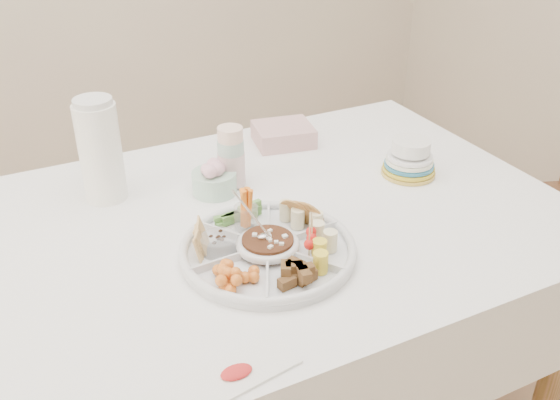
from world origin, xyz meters
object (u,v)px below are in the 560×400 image
chair (541,203)px  plate_stack (410,159)px  party_tray (268,247)px  thermos (100,149)px  dining_table (259,337)px

chair → plate_stack: 0.62m
party_tray → thermos: size_ratio=1.40×
dining_table → chair: (1.02, 0.01, 0.15)m
chair → party_tray: chair is taller
dining_table → plate_stack: (0.47, 0.02, 0.43)m
dining_table → party_tray: size_ratio=4.00×
dining_table → chair: chair is taller
party_tray → plate_stack: (0.51, 0.18, 0.02)m
chair → thermos: size_ratio=3.90×
chair → party_tray: 1.11m
dining_table → thermos: bearing=138.2°
party_tray → thermos: (-0.25, 0.42, 0.11)m
party_tray → chair: bearing=8.9°
thermos → plate_stack: thermos is taller
plate_stack → party_tray: bearing=-160.8°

